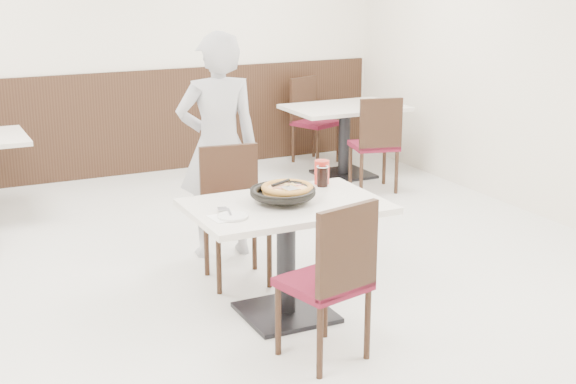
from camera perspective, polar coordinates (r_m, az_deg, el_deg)
name	(u,v)px	position (r m, az deg, el deg)	size (l,w,h in m)	color
floor	(251,288)	(5.62, -2.64, -6.87)	(7.00, 7.00, 0.00)	#BABAB5
wall_back	(114,42)	(8.55, -12.26, 10.35)	(6.00, 0.04, 2.80)	silver
wainscot_back	(119,124)	(8.65, -11.90, 4.74)	(5.90, 0.03, 1.10)	black
main_table	(286,260)	(5.08, -0.14, -4.86)	(1.20, 0.80, 0.75)	beige
chair_near	(323,279)	(4.52, 2.51, -6.23)	(0.42, 0.42, 0.95)	black
chair_far	(237,217)	(5.60, -3.67, -1.81)	(0.42, 0.42, 0.95)	black
trivet	(286,199)	(4.99, -0.13, -0.49)	(0.12, 0.12, 0.04)	black
pizza_pan	(283,196)	(4.96, -0.37, -0.28)	(0.37, 0.37, 0.01)	black
pizza	(288,190)	(5.02, -0.03, 0.11)	(0.32, 0.32, 0.02)	#B37B2E
pizza_server	(290,188)	(4.95, 0.16, 0.28)	(0.08, 0.10, 0.00)	silver
napkin	(225,217)	(4.69, -4.50, -1.82)	(0.17, 0.17, 0.00)	white
side_plate	(233,216)	(4.68, -3.95, -1.74)	(0.18, 0.18, 0.01)	silver
fork	(229,212)	(4.74, -4.19, -1.42)	(0.01, 0.15, 0.00)	silver
cola_glass	(322,177)	(5.32, 2.46, 1.09)	(0.07, 0.07, 0.13)	black
red_cup	(322,172)	(5.39, 2.42, 1.43)	(0.10, 0.10, 0.16)	red
diner_person	(218,146)	(6.05, -4.99, 3.27)	(0.63, 0.41, 1.71)	#A1A2A7
bg_table_right	(344,141)	(8.49, 4.01, 3.64)	(1.20, 0.80, 0.75)	beige
bg_chair_right_near	(374,143)	(7.95, 6.12, 3.47)	(0.42, 0.42, 0.95)	black
bg_chair_right_far	(316,121)	(9.05, 1.99, 5.08)	(0.42, 0.42, 0.95)	black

